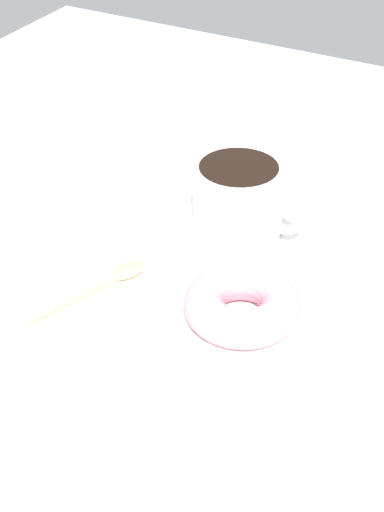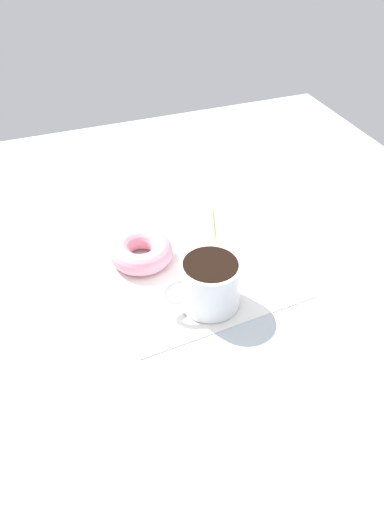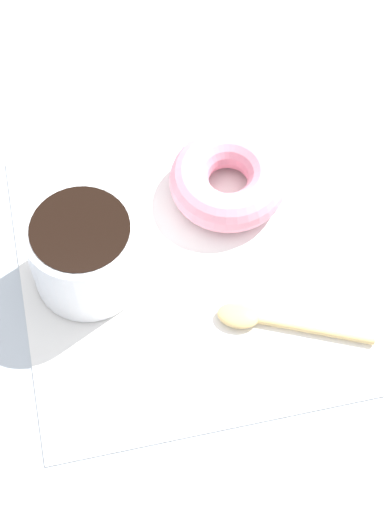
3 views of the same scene
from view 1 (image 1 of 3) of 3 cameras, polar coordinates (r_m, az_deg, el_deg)
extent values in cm
cube|color=#B2BCC6|center=(85.80, 1.29, -1.97)|extent=(120.00, 120.00, 2.00)
cube|color=white|center=(85.44, 0.00, -1.18)|extent=(32.30, 32.30, 0.30)
cylinder|color=white|center=(89.81, 3.07, 3.79)|extent=(9.45, 9.45, 7.65)
cylinder|color=black|center=(87.99, 3.14, 5.81)|extent=(8.25, 8.25, 0.60)
torus|color=white|center=(88.08, 6.08, 2.95)|extent=(0.92, 5.19, 5.19)
torus|color=pink|center=(78.43, 3.37, -3.24)|extent=(10.82, 10.82, 3.64)
ellipsoid|color=#D8B772|center=(85.14, -4.29, -0.94)|extent=(4.20, 3.47, 0.90)
cylinder|color=#D8B772|center=(82.33, -7.77, -2.78)|extent=(10.23, 4.09, 0.56)
camera|label=2|loc=(1.21, 28.83, 33.94)|focal=35.00mm
camera|label=3|loc=(0.97, -24.58, 42.35)|focal=60.00mm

